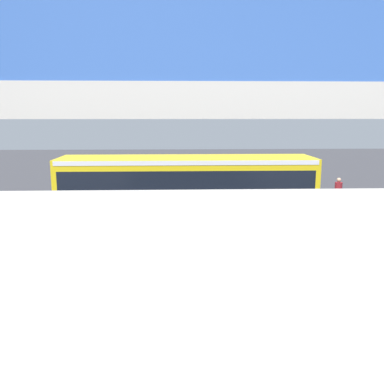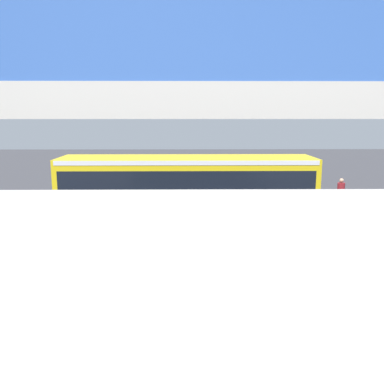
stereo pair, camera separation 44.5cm
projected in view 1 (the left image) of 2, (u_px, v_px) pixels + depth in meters
The scene contains 9 objects.
ground at pixel (210, 221), 19.76m from camera, with size 80.00×80.00×0.00m, color #38383D.
city_bus at pixel (187, 185), 18.75m from camera, with size 11.54×2.85×3.15m.
bicycle_red at pixel (3, 229), 16.94m from camera, with size 1.77×0.44×0.96m.
pedestrian at pixel (338, 195), 21.51m from camera, with size 0.38×0.38×1.79m.
lane_dash_leftmost at pixel (313, 206), 22.85m from camera, with size 2.00×0.20×0.01m, color silver.
lane_dash_left at pixel (242, 207), 22.70m from camera, with size 2.00×0.20×0.01m, color silver.
lane_dash_centre at pixel (170, 207), 22.55m from camera, with size 2.00×0.20×0.01m, color silver.
lane_dash_right at pixel (97, 208), 22.40m from camera, with size 2.00×0.20×0.01m, color silver.
pedestrian_overpass at pixel (271, 124), 6.90m from camera, with size 29.61×2.60×6.62m.
Camera 1 is at (1.61, 19.10, 5.09)m, focal length 38.31 mm.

